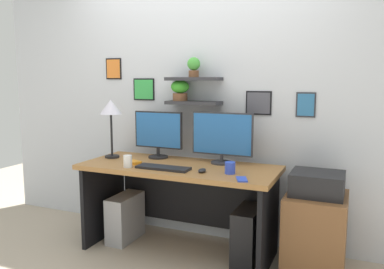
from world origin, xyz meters
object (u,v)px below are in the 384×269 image
(scissors_tray, at_px, (134,162))
(computer_mouse, at_px, (202,171))
(desk, at_px, (181,188))
(drawer_cabinet, at_px, (315,233))
(desk_lamp, at_px, (111,111))
(printer, at_px, (317,184))
(monitor_right, at_px, (222,137))
(pen_cup, at_px, (128,161))
(cell_phone, at_px, (242,179))
(monitor_left, at_px, (158,133))
(computer_tower_right, at_px, (248,235))
(computer_tower_left, at_px, (125,218))
(keyboard, at_px, (163,168))
(coffee_mug, at_px, (230,168))

(scissors_tray, bearing_deg, computer_mouse, -5.29)
(desk, bearing_deg, drawer_cabinet, 1.42)
(desk_lamp, xyz_separation_m, printer, (1.79, 0.03, -0.49))
(monitor_right, distance_m, pen_cup, 0.81)
(cell_phone, height_order, printer, printer)
(monitor_left, height_order, computer_tower_right, monitor_left)
(cell_phone, bearing_deg, computer_tower_right, 72.93)
(cell_phone, bearing_deg, pen_cup, 156.68)
(cell_phone, relative_size, computer_tower_right, 0.32)
(desk, xyz_separation_m, pen_cup, (-0.35, -0.29, 0.26))
(monitor_right, bearing_deg, computer_tower_left, -167.24)
(pen_cup, bearing_deg, monitor_right, 34.73)
(monitor_left, xyz_separation_m, keyboard, (0.25, -0.39, -0.22))
(desk, relative_size, computer_mouse, 18.28)
(cell_phone, distance_m, computer_tower_left, 1.32)
(monitor_right, bearing_deg, monitor_left, -179.98)
(desk_lamp, relative_size, printer, 1.39)
(monitor_right, relative_size, drawer_cabinet, 0.88)
(desk, height_order, computer_mouse, computer_mouse)
(monitor_left, xyz_separation_m, coffee_mug, (0.79, -0.32, -0.18))
(cell_phone, relative_size, pen_cup, 1.40)
(pen_cup, bearing_deg, keyboard, 12.13)
(desk_lamp, bearing_deg, computer_tower_right, 0.01)
(monitor_right, relative_size, coffee_mug, 5.91)
(monitor_left, xyz_separation_m, drawer_cabinet, (1.40, -0.13, -0.67))
(computer_mouse, distance_m, computer_tower_right, 0.66)
(desk_lamp, xyz_separation_m, pen_cup, (0.35, -0.28, -0.38))
(monitor_right, relative_size, printer, 1.40)
(printer, bearing_deg, cell_phone, -145.52)
(desk, bearing_deg, computer_tower_left, -176.75)
(desk_lamp, height_order, scissors_tray, desk_lamp)
(drawer_cabinet, height_order, computer_tower_right, drawer_cabinet)
(monitor_left, relative_size, computer_mouse, 5.19)
(desk, bearing_deg, scissors_tray, -158.19)
(coffee_mug, distance_m, printer, 0.65)
(monitor_left, height_order, computer_mouse, monitor_left)
(desk, relative_size, keyboard, 3.74)
(monitor_right, xyz_separation_m, cell_phone, (0.31, -0.47, -0.22))
(computer_mouse, xyz_separation_m, scissors_tray, (-0.65, 0.06, -0.00))
(keyboard, relative_size, drawer_cabinet, 0.72)
(pen_cup, bearing_deg, coffee_mug, 8.71)
(monitor_right, distance_m, keyboard, 0.57)
(keyboard, relative_size, pen_cup, 4.40)
(scissors_tray, relative_size, computer_tower_right, 0.27)
(cell_phone, bearing_deg, monitor_left, 130.77)
(keyboard, bearing_deg, computer_tower_left, 158.56)
(scissors_tray, bearing_deg, monitor_left, 77.32)
(desk, bearing_deg, computer_tower_right, -0.56)
(coffee_mug, xyz_separation_m, drawer_cabinet, (0.62, 0.19, -0.49))
(pen_cup, relative_size, printer, 0.26)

